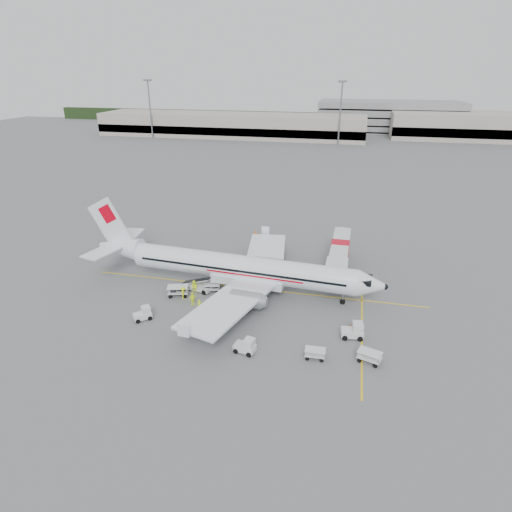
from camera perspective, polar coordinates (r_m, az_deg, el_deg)
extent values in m
plane|color=#56595B|center=(56.18, -0.46, -4.35)|extent=(360.00, 360.00, 0.00)
cube|color=yellow|center=(56.18, -0.46, -4.35)|extent=(44.00, 0.20, 0.01)
cube|color=yellow|center=(48.21, 13.93, -10.37)|extent=(0.20, 20.00, 0.01)
cone|color=#F75E09|center=(49.12, 12.53, -9.09)|extent=(0.39, 0.39, 0.63)
cone|color=#F75E09|center=(74.44, -0.07, 3.24)|extent=(0.42, 0.42, 0.68)
cone|color=#F75E09|center=(46.96, -7.83, -10.40)|extent=(0.36, 0.36, 0.59)
imported|color=#CEE513|center=(51.17, -7.53, -6.59)|extent=(0.66, 0.70, 1.60)
imported|color=#CEE513|center=(55.22, -8.21, -4.12)|extent=(1.03, 0.92, 1.76)
imported|color=#CEE513|center=(54.22, -9.66, -4.88)|extent=(0.77, 1.12, 1.59)
imported|color=#CEE513|center=(52.58, -8.43, -5.69)|extent=(1.03, 0.98, 1.72)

